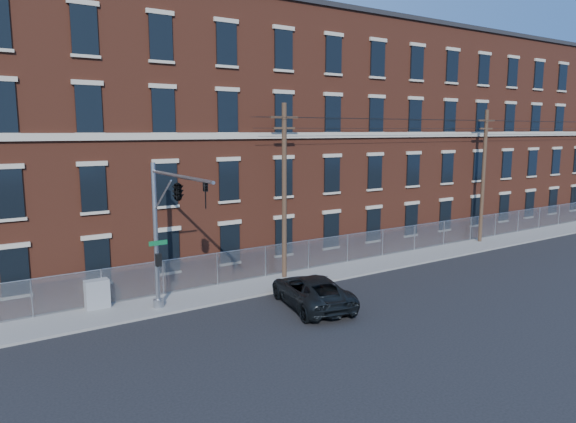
% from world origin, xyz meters
% --- Properties ---
extents(ground, '(140.00, 140.00, 0.00)m').
position_xyz_m(ground, '(0.00, 0.00, 0.00)').
color(ground, black).
rests_on(ground, ground).
extents(sidewalk, '(65.00, 3.00, 0.12)m').
position_xyz_m(sidewalk, '(12.00, 5.00, 0.06)').
color(sidewalk, gray).
rests_on(sidewalk, ground).
extents(mill_building, '(55.30, 14.32, 16.30)m').
position_xyz_m(mill_building, '(12.00, 13.93, 8.15)').
color(mill_building, maroon).
rests_on(mill_building, ground).
extents(chain_link_fence, '(59.06, 0.06, 1.85)m').
position_xyz_m(chain_link_fence, '(12.00, 6.30, 1.06)').
color(chain_link_fence, '#A5A8AD').
rests_on(chain_link_fence, ground).
extents(traffic_signal_mast, '(0.90, 6.75, 7.00)m').
position_xyz_m(traffic_signal_mast, '(-6.00, 2.18, 5.39)').
color(traffic_signal_mast, '#9EA0A5').
rests_on(traffic_signal_mast, ground).
extents(utility_pole_near, '(1.80, 0.28, 10.00)m').
position_xyz_m(utility_pole_near, '(2.00, 5.60, 5.34)').
color(utility_pole_near, '#463223').
rests_on(utility_pole_near, ground).
extents(utility_pole_mid, '(1.80, 0.28, 10.00)m').
position_xyz_m(utility_pole_mid, '(20.00, 5.60, 5.34)').
color(utility_pole_mid, '#463223').
rests_on(utility_pole_mid, ground).
extents(overhead_wires, '(40.00, 0.62, 0.62)m').
position_xyz_m(overhead_wires, '(20.00, 5.60, 9.12)').
color(overhead_wires, black).
rests_on(overhead_wires, ground).
extents(pickup_truck, '(3.71, 6.07, 1.57)m').
position_xyz_m(pickup_truck, '(0.46, 0.78, 0.79)').
color(pickup_truck, black).
rests_on(pickup_truck, ground).
extents(utility_cabinet, '(1.12, 0.56, 1.39)m').
position_xyz_m(utility_cabinet, '(-8.49, 6.00, 0.82)').
color(utility_cabinet, gray).
rests_on(utility_cabinet, sidewalk).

